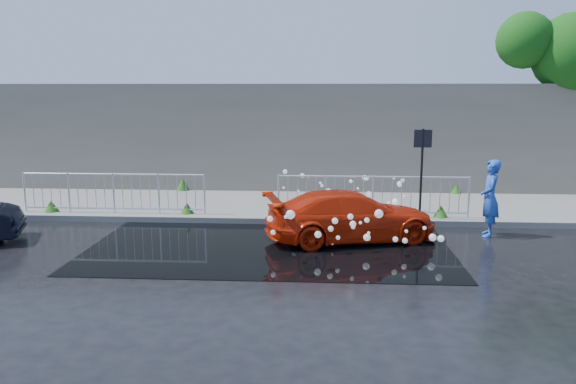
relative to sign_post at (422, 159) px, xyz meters
name	(u,v)px	position (x,y,z in m)	size (l,w,h in m)	color
ground	(242,257)	(-4.20, -3.10, -1.72)	(90.00, 90.00, 0.00)	black
pavement	(266,205)	(-4.20, 1.90, -1.65)	(30.00, 4.00, 0.15)	slate
curb	(259,220)	(-4.20, -0.10, -1.64)	(30.00, 0.25, 0.16)	slate
retaining_wall	(273,138)	(-4.20, 4.10, 0.18)	(30.00, 0.60, 3.50)	#6B665A
puddle	(270,244)	(-3.70, -2.10, -1.72)	(8.00, 5.00, 0.01)	black
sign_post	(422,159)	(0.00, 0.00, 0.00)	(0.45, 0.06, 2.50)	black
railing_left	(114,192)	(-8.20, 0.25, -0.99)	(5.05, 0.05, 1.10)	silver
railing_right	(373,195)	(-1.20, 0.25, -0.99)	(5.05, 0.05, 1.10)	silver
weeds	(254,200)	(-4.50, 1.46, -1.41)	(12.17, 3.93, 0.40)	#244E15
water_spray	(347,210)	(-1.92, -1.02, -1.13)	(3.70, 5.82, 1.11)	white
red_car	(351,216)	(-1.86, -1.59, -1.14)	(1.62, 3.99, 1.16)	red
person	(490,198)	(1.46, -1.01, -0.80)	(0.68, 0.44, 1.85)	blue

